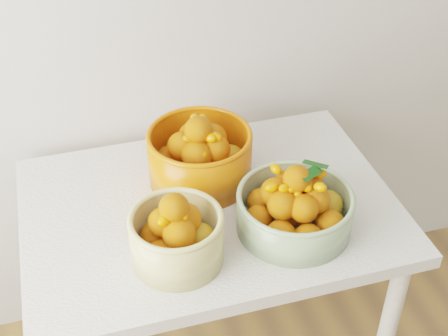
{
  "coord_description": "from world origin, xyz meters",
  "views": [
    {
      "loc": [
        -0.65,
        0.36,
        1.86
      ],
      "look_at": [
        -0.3,
        1.53,
        0.92
      ],
      "focal_mm": 50.0,
      "sensor_mm": 36.0,
      "label": 1
    }
  ],
  "objects_px": {
    "bowl_orange": "(200,155)",
    "bowl_cream": "(177,236)",
    "table": "(210,230)",
    "bowl_green": "(295,208)"
  },
  "relations": [
    {
      "from": "bowl_green",
      "to": "bowl_orange",
      "type": "height_order",
      "value": "bowl_orange"
    },
    {
      "from": "table",
      "to": "bowl_orange",
      "type": "bearing_deg",
      "value": 87.05
    },
    {
      "from": "table",
      "to": "bowl_orange",
      "type": "relative_size",
      "value": 3.21
    },
    {
      "from": "table",
      "to": "bowl_green",
      "type": "relative_size",
      "value": 3.33
    },
    {
      "from": "bowl_cream",
      "to": "bowl_orange",
      "type": "distance_m",
      "value": 0.32
    },
    {
      "from": "table",
      "to": "bowl_orange",
      "type": "height_order",
      "value": "bowl_orange"
    },
    {
      "from": "bowl_orange",
      "to": "bowl_cream",
      "type": "bearing_deg",
      "value": -114.96
    },
    {
      "from": "bowl_green",
      "to": "bowl_orange",
      "type": "relative_size",
      "value": 0.97
    },
    {
      "from": "bowl_cream",
      "to": "bowl_orange",
      "type": "relative_size",
      "value": 0.89
    },
    {
      "from": "table",
      "to": "bowl_green",
      "type": "bearing_deg",
      "value": -38.55
    }
  ]
}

